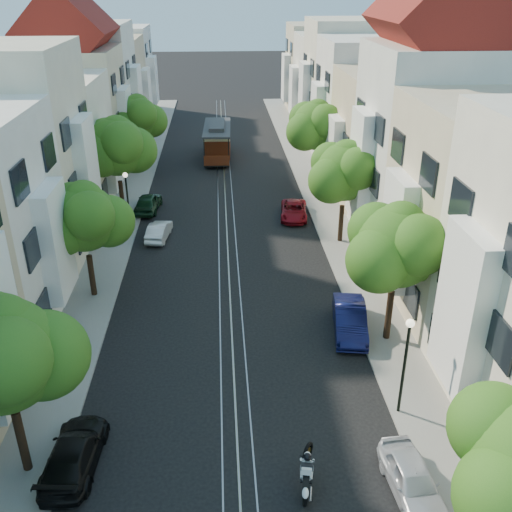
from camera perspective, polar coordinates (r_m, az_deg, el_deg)
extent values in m
plane|color=black|center=(43.59, -3.08, 5.52)|extent=(200.00, 200.00, 0.00)
cube|color=gray|center=(44.23, 6.39, 5.78)|extent=(2.50, 80.00, 0.12)
cube|color=gray|center=(44.12, -12.58, 5.25)|extent=(2.50, 80.00, 0.12)
cube|color=gray|center=(43.59, -3.81, 5.51)|extent=(0.06, 80.00, 0.02)
cube|color=gray|center=(43.59, -3.08, 5.53)|extent=(0.06, 80.00, 0.02)
cube|color=gray|center=(43.60, -2.36, 5.55)|extent=(0.06, 80.00, 0.02)
cube|color=tan|center=(43.59, -3.08, 5.52)|extent=(0.08, 80.00, 0.01)
cube|color=white|center=(21.66, 20.11, -5.05)|extent=(0.90, 3.04, 6.05)
cube|color=beige|center=(29.57, 21.24, 3.95)|extent=(7.00, 8.00, 10.00)
cube|color=white|center=(28.49, 14.02, 2.44)|extent=(0.90, 3.04, 5.50)
cube|color=silver|center=(36.28, 16.54, 10.21)|extent=(7.00, 8.00, 12.00)
cube|color=white|center=(35.44, 10.49, 8.87)|extent=(0.90, 3.04, 6.60)
cube|color=#C6B28C|center=(44.00, 12.91, 11.25)|extent=(7.00, 8.00, 9.00)
cube|color=white|center=(43.27, 7.90, 10.42)|extent=(0.90, 3.04, 4.95)
cube|color=white|center=(51.36, 10.56, 14.37)|extent=(7.00, 8.00, 10.50)
cube|color=white|center=(50.76, 6.19, 13.54)|extent=(0.90, 3.04, 5.78)
cube|color=beige|center=(58.94, 8.74, 16.45)|extent=(7.00, 8.00, 11.50)
cube|color=white|center=(58.42, 4.90, 15.65)|extent=(0.90, 3.04, 6.32)
cube|color=silver|center=(66.84, 7.24, 16.78)|extent=(7.00, 8.00, 9.50)
cube|color=white|center=(66.37, 3.85, 16.19)|extent=(0.90, 3.04, 5.23)
cube|color=beige|center=(74.59, 6.11, 17.97)|extent=(7.00, 8.00, 10.00)
cube|color=white|center=(74.18, 3.04, 17.40)|extent=(0.90, 3.04, 5.50)
cube|color=white|center=(28.33, -19.53, 1.35)|extent=(0.90, 3.04, 5.39)
cube|color=beige|center=(36.09, -22.75, 8.99)|extent=(7.00, 8.00, 11.76)
cube|color=white|center=(35.31, -16.61, 7.98)|extent=(0.90, 3.04, 6.47)
cube|color=silver|center=(43.84, -19.37, 10.27)|extent=(7.00, 8.00, 8.82)
cube|color=white|center=(43.17, -14.31, 9.72)|extent=(0.90, 3.04, 4.85)
cube|color=beige|center=(51.23, -17.32, 13.51)|extent=(7.00, 8.00, 10.29)
cube|color=white|center=(50.67, -12.92, 12.93)|extent=(0.90, 3.04, 5.66)
cube|color=silver|center=(58.82, -15.73, 15.69)|extent=(7.00, 8.00, 11.27)
cube|color=white|center=(58.34, -11.85, 15.10)|extent=(0.90, 3.04, 6.20)
cube|color=#C6B28C|center=(66.73, -14.34, 16.11)|extent=(7.00, 8.00, 9.31)
cube|color=white|center=(66.30, -10.92, 15.72)|extent=(0.90, 3.04, 5.12)
cube|color=white|center=(74.50, -13.34, 17.37)|extent=(7.00, 8.00, 9.80)
cube|color=white|center=(74.11, -10.25, 16.98)|extent=(0.90, 3.04, 5.39)
sphere|color=#285A16|center=(15.78, 23.99, -21.29)|extent=(2.64, 2.64, 2.64)
cylinder|color=black|center=(26.96, 13.13, -5.74)|extent=(0.30, 0.30, 2.45)
sphere|color=#285A16|center=(25.35, 13.91, 0.95)|extent=(3.64, 3.64, 3.64)
sphere|color=#285A16|center=(26.29, 15.80, 0.68)|extent=(2.91, 2.91, 2.91)
sphere|color=#285A16|center=(24.60, 12.18, -0.43)|extent=(2.84, 2.84, 2.84)
sphere|color=#285A16|center=(25.11, 14.28, 2.91)|extent=(2.18, 2.18, 2.18)
cylinder|color=black|center=(36.46, 8.49, 3.27)|extent=(0.30, 0.30, 2.38)
sphere|color=#285A16|center=(35.32, 8.85, 8.31)|extent=(3.54, 3.54, 3.54)
sphere|color=#285A16|center=(36.15, 10.36, 7.94)|extent=(2.83, 2.83, 2.83)
sphere|color=#285A16|center=(34.56, 7.50, 7.49)|extent=(2.76, 2.76, 2.76)
sphere|color=#285A16|center=(35.17, 9.07, 9.76)|extent=(2.12, 2.12, 2.12)
cylinder|color=black|center=(46.60, 5.80, 8.58)|extent=(0.30, 0.30, 2.52)
sphere|color=#285A16|center=(45.67, 6.00, 12.85)|extent=(3.74, 3.74, 3.74)
sphere|color=#285A16|center=(46.43, 7.25, 12.49)|extent=(3.00, 3.00, 3.00)
sphere|color=#285A16|center=(44.92, 4.90, 12.28)|extent=(2.92, 2.92, 2.92)
sphere|color=#285A16|center=(45.59, 6.16, 13.97)|extent=(2.25, 2.25, 2.25)
cylinder|color=black|center=(21.44, -22.37, -16.71)|extent=(0.30, 0.30, 2.45)
sphere|color=#285A16|center=(19.39, -24.10, -9.06)|extent=(3.64, 3.64, 3.64)
sphere|color=#285A16|center=(19.63, -20.39, -9.26)|extent=(2.91, 2.91, 2.91)
sphere|color=#285A16|center=(18.96, -24.21, -6.65)|extent=(2.18, 2.18, 2.18)
cylinder|color=black|center=(31.03, -16.10, -1.85)|extent=(0.30, 0.30, 2.27)
sphere|color=#285A16|center=(29.72, -16.86, 3.65)|extent=(3.38, 3.38, 3.38)
sphere|color=#285A16|center=(30.09, -14.53, 3.39)|extent=(2.70, 2.70, 2.70)
sphere|color=#285A16|center=(29.44, -18.85, 2.51)|extent=(2.64, 2.64, 2.64)
sphere|color=#285A16|center=(29.48, -16.85, 5.35)|extent=(2.03, 2.03, 2.03)
cylinder|color=black|center=(40.86, -13.25, 5.56)|extent=(0.30, 0.30, 2.62)
sphere|color=#285A16|center=(39.77, -13.80, 10.58)|extent=(3.90, 3.90, 3.90)
sphere|color=#285A16|center=(40.17, -12.06, 10.31)|extent=(3.12, 3.12, 3.12)
sphere|color=#285A16|center=(39.36, -15.29, 9.80)|extent=(3.04, 3.04, 3.04)
sphere|color=#285A16|center=(39.63, -13.77, 11.88)|extent=(2.34, 2.34, 2.34)
cylinder|color=black|center=(51.25, -11.47, 9.73)|extent=(0.30, 0.30, 2.38)
sphere|color=#285A16|center=(50.45, -11.81, 13.39)|extent=(3.54, 3.54, 3.54)
sphere|color=#285A16|center=(50.88, -10.44, 13.15)|extent=(2.83, 2.83, 2.83)
sphere|color=#285A16|center=(49.97, -12.98, 12.81)|extent=(2.76, 2.76, 2.76)
sphere|color=#285A16|center=(50.35, -11.77, 14.42)|extent=(2.12, 2.12, 2.12)
cylinder|color=black|center=(22.35, 14.57, -10.86)|extent=(0.12, 0.12, 4.00)
sphere|color=#FFF2CC|center=(21.24, 15.17, -6.52)|extent=(0.32, 0.32, 0.32)
cylinder|color=black|center=(37.71, -12.65, 5.01)|extent=(0.12, 0.12, 4.00)
sphere|color=#FFF2CC|center=(37.06, -12.95, 7.90)|extent=(0.32, 0.32, 0.32)
torus|color=black|center=(19.90, 4.96, -22.63)|extent=(0.29, 0.77, 0.76)
torus|color=black|center=(20.44, 5.20, -18.97)|extent=(0.50, 0.70, 0.74)
ellipsoid|color=white|center=(20.02, 5.10, -20.48)|extent=(0.63, 1.08, 0.81)
ellipsoid|color=white|center=(19.69, 5.10, -20.48)|extent=(0.47, 0.61, 0.46)
cube|color=black|center=(19.50, 5.02, -21.71)|extent=(0.32, 0.58, 0.30)
cube|color=silver|center=(19.59, 5.10, -20.35)|extent=(0.44, 0.63, 0.33)
sphere|color=black|center=(19.71, 5.17, -19.38)|extent=(0.27, 0.27, 0.27)
cube|color=black|center=(54.55, -3.84, 10.21)|extent=(2.46, 7.85, 0.29)
cube|color=#501D0D|center=(54.25, -3.88, 11.39)|extent=(2.47, 4.93, 2.34)
cube|color=beige|center=(54.03, -3.91, 12.29)|extent=(2.52, 4.98, 0.58)
cube|color=#2D2D30|center=(53.94, -3.92, 12.69)|extent=(2.65, 7.85, 0.18)
cube|color=#2D2D30|center=(53.89, -3.93, 12.95)|extent=(1.49, 4.42, 0.34)
imported|color=silver|center=(20.46, 15.38, -20.78)|extent=(1.67, 3.62, 1.20)
imported|color=#0B0E39|center=(27.50, 9.37, -6.29)|extent=(2.01, 4.32, 1.37)
imported|color=maroon|center=(40.28, 3.80, 4.56)|extent=(2.24, 4.09, 1.08)
imported|color=black|center=(21.55, -17.71, -18.27)|extent=(1.91, 4.20, 1.19)
imported|color=silver|center=(37.40, -9.69, 2.50)|extent=(1.58, 3.42, 1.09)
imported|color=#14321E|center=(42.11, -10.74, 5.28)|extent=(1.92, 3.96, 1.30)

